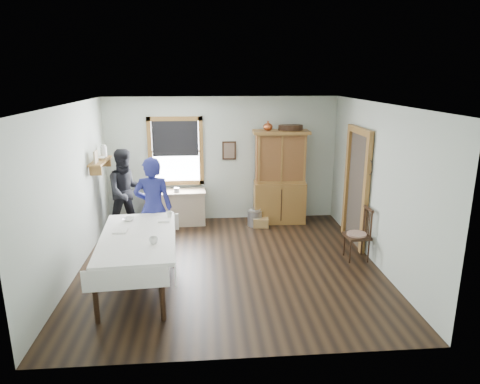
# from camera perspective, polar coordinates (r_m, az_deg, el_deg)

# --- Properties ---
(room) EXTENTS (5.01, 5.01, 2.70)m
(room) POSITION_cam_1_polar(r_m,az_deg,el_deg) (6.95, -1.53, 0.44)
(room) COLOR black
(room) RESTS_ON ground
(window) EXTENTS (1.18, 0.07, 1.48)m
(window) POSITION_cam_1_polar(r_m,az_deg,el_deg) (9.31, -8.58, 5.87)
(window) COLOR white
(window) RESTS_ON room
(doorway) EXTENTS (0.09, 1.14, 2.22)m
(doorway) POSITION_cam_1_polar(r_m,az_deg,el_deg) (8.30, 15.33, 1.04)
(doorway) COLOR #3E352C
(doorway) RESTS_ON room
(wall_shelf) EXTENTS (0.24, 1.00, 0.44)m
(wall_shelf) POSITION_cam_1_polar(r_m,az_deg,el_deg) (8.62, -18.10, 4.14)
(wall_shelf) COLOR olive
(wall_shelf) RESTS_ON room
(framed_picture) EXTENTS (0.30, 0.04, 0.40)m
(framed_picture) POSITION_cam_1_polar(r_m,az_deg,el_deg) (9.31, -1.46, 5.54)
(framed_picture) COLOR #321E11
(framed_picture) RESTS_ON room
(rug_beater) EXTENTS (0.01, 0.27, 0.27)m
(rug_beater) POSITION_cam_1_polar(r_m,az_deg,el_deg) (7.68, 16.95, 4.05)
(rug_beater) COLOR black
(rug_beater) RESTS_ON room
(work_counter) EXTENTS (1.32, 0.55, 0.74)m
(work_counter) POSITION_cam_1_polar(r_m,az_deg,el_deg) (9.32, -8.59, -2.08)
(work_counter) COLOR tan
(work_counter) RESTS_ON room
(china_hutch) EXTENTS (1.20, 0.61, 2.01)m
(china_hutch) POSITION_cam_1_polar(r_m,az_deg,el_deg) (9.25, 5.34, 1.97)
(china_hutch) COLOR olive
(china_hutch) RESTS_ON room
(dining_table) EXTENTS (1.28, 2.21, 0.85)m
(dining_table) POSITION_cam_1_polar(r_m,az_deg,el_deg) (6.67, -13.28, -9.08)
(dining_table) COLOR white
(dining_table) RESTS_ON room
(spindle_chair) EXTENTS (0.46, 0.46, 0.95)m
(spindle_chair) POSITION_cam_1_polar(r_m,az_deg,el_deg) (7.74, 15.36, -5.37)
(spindle_chair) COLOR #321E11
(spindle_chair) RESTS_ON room
(pail) EXTENTS (0.38, 0.38, 0.33)m
(pail) POSITION_cam_1_polar(r_m,az_deg,el_deg) (9.20, 1.98, -3.50)
(pail) COLOR #989CA0
(pail) RESTS_ON room
(wicker_basket) EXTENTS (0.34, 0.26, 0.19)m
(wicker_basket) POSITION_cam_1_polar(r_m,az_deg,el_deg) (9.15, 2.79, -4.08)
(wicker_basket) COLOR #AA824D
(wicker_basket) RESTS_ON room
(woman_blue) EXTENTS (0.62, 0.42, 1.67)m
(woman_blue) POSITION_cam_1_polar(r_m,az_deg,el_deg) (7.61, -11.45, -2.58)
(woman_blue) COLOR navy
(woman_blue) RESTS_ON room
(figure_dark) EXTENTS (0.97, 0.89, 1.60)m
(figure_dark) POSITION_cam_1_polar(r_m,az_deg,el_deg) (8.92, -14.82, -0.34)
(figure_dark) COLOR black
(figure_dark) RESTS_ON room
(table_cup_a) EXTENTS (0.15, 0.15, 0.10)m
(table_cup_a) POSITION_cam_1_polar(r_m,az_deg,el_deg) (6.15, -11.47, -6.32)
(table_cup_a) COLOR white
(table_cup_a) RESTS_ON dining_table
(table_cup_b) EXTENTS (0.14, 0.14, 0.10)m
(table_cup_b) POSITION_cam_1_polar(r_m,az_deg,el_deg) (7.20, -9.42, -2.95)
(table_cup_b) COLOR white
(table_cup_b) RESTS_ON dining_table
(table_bowl) EXTENTS (0.23, 0.23, 0.05)m
(table_bowl) POSITION_cam_1_polar(r_m,az_deg,el_deg) (7.18, -14.63, -3.51)
(table_bowl) COLOR white
(table_bowl) RESTS_ON dining_table
(counter_book) EXTENTS (0.24, 0.28, 0.02)m
(counter_book) POSITION_cam_1_polar(r_m,az_deg,el_deg) (9.26, -11.43, 0.15)
(counter_book) COLOR brown
(counter_book) RESTS_ON work_counter
(counter_bowl) EXTENTS (0.21, 0.21, 0.06)m
(counter_bowl) POSITION_cam_1_polar(r_m,az_deg,el_deg) (9.31, -11.29, 0.35)
(counter_bowl) COLOR white
(counter_bowl) RESTS_ON work_counter
(shelf_bowl) EXTENTS (0.22, 0.22, 0.05)m
(shelf_bowl) POSITION_cam_1_polar(r_m,az_deg,el_deg) (8.63, -18.10, 4.32)
(shelf_bowl) COLOR white
(shelf_bowl) RESTS_ON wall_shelf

